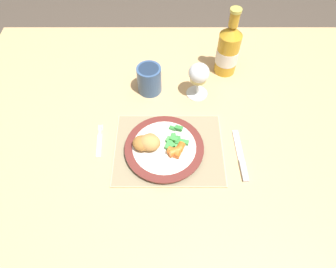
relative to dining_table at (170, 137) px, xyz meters
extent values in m
plane|color=#4C4238|center=(0.00, 0.00, -0.66)|extent=(6.00, 6.00, 0.00)
cube|color=tan|center=(0.00, 0.00, 0.06)|extent=(1.43, 1.04, 0.04)
cube|color=tan|center=(-0.66, 0.47, -0.31)|extent=(0.06, 0.06, 0.70)
cube|color=tan|center=(0.66, 0.47, -0.31)|extent=(0.06, 0.06, 0.70)
cube|color=#CCB789|center=(-0.01, -0.10, 0.08)|extent=(0.33, 0.26, 0.01)
cube|color=gray|center=(-0.01, -0.10, 0.08)|extent=(0.33, 0.25, 0.00)
cylinder|color=white|center=(-0.02, -0.11, 0.09)|extent=(0.20, 0.20, 0.01)
cylinder|color=maroon|center=(-0.02, -0.11, 0.10)|extent=(0.24, 0.24, 0.01)
cylinder|color=white|center=(-0.02, -0.11, 0.10)|extent=(0.19, 0.19, 0.00)
ellipsoid|color=#A87033|center=(-0.06, -0.11, 0.12)|extent=(0.06, 0.05, 0.04)
ellipsoid|color=#A87033|center=(-0.08, -0.11, 0.12)|extent=(0.07, 0.06, 0.04)
ellipsoid|color=tan|center=(-0.06, -0.11, 0.13)|extent=(0.07, 0.06, 0.05)
ellipsoid|color=tan|center=(-0.06, -0.10, 0.12)|extent=(0.06, 0.06, 0.04)
cube|color=#338438|center=(0.02, -0.09, 0.11)|extent=(0.03, 0.03, 0.01)
cube|color=green|center=(0.00, -0.10, 0.11)|extent=(0.03, 0.03, 0.01)
cube|color=green|center=(0.02, -0.09, 0.11)|extent=(0.03, 0.02, 0.01)
cube|color=green|center=(0.01, -0.08, 0.11)|extent=(0.02, 0.03, 0.01)
cube|color=#338438|center=(0.01, -0.04, 0.11)|extent=(0.02, 0.02, 0.01)
cube|color=#4CA84C|center=(0.02, -0.11, 0.11)|extent=(0.02, 0.03, 0.01)
cube|color=#338438|center=(0.03, -0.05, 0.11)|extent=(0.03, 0.02, 0.01)
cube|color=#4CA84C|center=(-0.01, -0.09, 0.11)|extent=(0.02, 0.02, 0.01)
cube|color=#338438|center=(0.02, -0.11, 0.11)|extent=(0.02, 0.03, 0.01)
cube|color=green|center=(-0.01, -0.11, 0.11)|extent=(0.02, 0.03, 0.01)
cube|color=#338438|center=(0.02, -0.09, 0.11)|extent=(0.02, 0.03, 0.01)
cube|color=green|center=(0.01, -0.09, 0.12)|extent=(0.03, 0.02, 0.01)
cube|color=#338438|center=(0.01, -0.09, 0.11)|extent=(0.02, 0.02, 0.01)
cube|color=green|center=(0.04, -0.10, 0.11)|extent=(0.03, 0.02, 0.01)
cylinder|color=orange|center=(0.01, -0.13, 0.11)|extent=(0.05, 0.04, 0.02)
cylinder|color=orange|center=(0.02, -0.13, 0.11)|extent=(0.04, 0.05, 0.02)
cylinder|color=orange|center=(0.01, -0.13, 0.11)|extent=(0.04, 0.03, 0.02)
cylinder|color=orange|center=(0.01, -0.13, 0.11)|extent=(0.04, 0.04, 0.02)
cube|color=silver|center=(-0.22, -0.09, 0.08)|extent=(0.02, 0.08, 0.01)
cube|color=silver|center=(-0.23, -0.04, 0.08)|extent=(0.01, 0.02, 0.01)
cube|color=silver|center=(-0.22, -0.02, 0.08)|extent=(0.00, 0.02, 0.00)
cube|color=silver|center=(-0.22, -0.02, 0.08)|extent=(0.00, 0.02, 0.00)
cube|color=silver|center=(-0.23, -0.02, 0.08)|extent=(0.00, 0.02, 0.00)
cube|color=silver|center=(-0.23, -0.02, 0.08)|extent=(0.00, 0.02, 0.00)
cube|color=silver|center=(0.21, -0.09, 0.08)|extent=(0.02, 0.11, 0.00)
cube|color=#B2B2B7|center=(0.21, -0.18, 0.08)|extent=(0.02, 0.07, 0.01)
cylinder|color=silver|center=(0.09, 0.13, 0.08)|extent=(0.07, 0.07, 0.00)
cylinder|color=silver|center=(0.09, 0.13, 0.11)|extent=(0.01, 0.01, 0.06)
ellipsoid|color=silver|center=(0.09, 0.13, 0.18)|extent=(0.07, 0.07, 0.06)
cylinder|color=#E0D684|center=(0.09, 0.13, 0.16)|extent=(0.05, 0.05, 0.04)
cylinder|color=gold|center=(0.20, 0.25, 0.16)|extent=(0.08, 0.08, 0.16)
cone|color=gold|center=(0.20, 0.25, 0.25)|extent=(0.08, 0.08, 0.04)
cylinder|color=gold|center=(0.20, 0.25, 0.29)|extent=(0.03, 0.03, 0.05)
cylinder|color=#BFB74C|center=(0.20, 0.25, 0.32)|extent=(0.04, 0.04, 0.01)
cylinder|color=white|center=(0.20, 0.25, 0.15)|extent=(0.08, 0.08, 0.05)
cylinder|color=#385684|center=(-0.07, 0.15, 0.13)|extent=(0.08, 0.08, 0.10)
cylinder|color=#1E2F48|center=(-0.07, 0.15, 0.17)|extent=(0.07, 0.07, 0.01)
camera|label=1|loc=(-0.01, -0.60, 0.86)|focal=32.00mm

